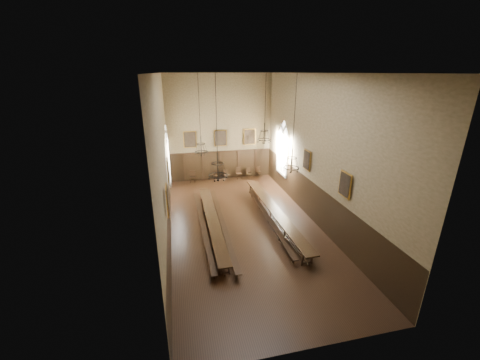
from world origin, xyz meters
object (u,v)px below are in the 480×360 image
object	(u,v)px
chandelier_front_left	(218,169)
chandelier_front_right	(292,162)
chair_1	(193,179)
chair_7	(259,174)
table_left	(212,224)
bench_left_outer	(203,226)
chair_3	(216,177)
chandelier_back_right	(264,135)
table_right	(274,215)
bench_right_outer	(283,216)
chair_4	(226,177)
bench_right_inner	(268,219)
chair_6	(249,175)
bench_left_inner	(222,224)
chair_5	(239,175)
chandelier_back_left	(201,147)

from	to	relation	value
chandelier_front_left	chandelier_front_right	distance (m)	3.95
chair_1	chair_7	distance (m)	6.03
chandelier_front_left	chandelier_front_right	xyz separation A→B (m)	(3.94, 0.36, 0.02)
table_left	bench_left_outer	bearing A→B (deg)	-178.01
chair_3	chandelier_front_right	size ratio (longest dim) A/B	0.18
chair_1	chandelier_back_right	xyz separation A→B (m)	(4.60, -5.77, 4.76)
bench_left_outer	chair_7	bearing A→B (deg)	55.08
table_right	chair_7	xyz separation A→B (m)	(1.43, 8.36, -0.14)
table_left	bench_right_outer	bearing A→B (deg)	2.83
chair_4	chair_7	distance (m)	3.04
chair_1	chandelier_front_right	distance (m)	12.36
table_right	bench_right_inner	distance (m)	0.56
table_left	chair_6	bearing A→B (deg)	62.44
chair_1	chair_4	world-z (taller)	chair_1
bench_left_inner	chair_4	bearing A→B (deg)	78.20
chair_5	chandelier_front_left	bearing A→B (deg)	-113.50
chair_4	chair_6	xyz separation A→B (m)	(2.08, 0.04, -0.00)
chair_4	chandelier_back_right	bearing A→B (deg)	-89.56
chandelier_back_right	chandelier_front_left	xyz separation A→B (m)	(-3.94, -5.20, -0.44)
bench_right_outer	chair_1	distance (m)	9.82
bench_left_inner	chair_1	xyz separation A→B (m)	(-1.19, 8.59, 0.02)
chair_5	chair_7	xyz separation A→B (m)	(1.90, 0.04, -0.03)
table_left	chandelier_back_right	size ratio (longest dim) A/B	2.23
bench_right_inner	chandelier_back_left	xyz separation A→B (m)	(-3.80, 2.52, 4.32)
chandelier_back_left	chandelier_back_right	distance (m)	4.30
chair_1	chair_6	bearing A→B (deg)	8.42
table_left	bench_left_inner	distance (m)	0.62
bench_left_inner	chair_5	bearing A→B (deg)	71.18
chair_3	chair_5	xyz separation A→B (m)	(2.07, -0.01, 0.04)
bench_right_outer	chandelier_back_left	distance (m)	6.92
chair_1	chair_7	bearing A→B (deg)	8.36
chair_7	chair_5	bearing A→B (deg)	162.01
chair_1	bench_right_outer	bearing A→B (deg)	-50.21
chair_4	chandelier_back_left	size ratio (longest dim) A/B	0.18
table_left	table_right	bearing A→B (deg)	3.76
chandelier_front_left	table_right	bearing A→B (deg)	34.26
table_right	chair_3	bearing A→B (deg)	107.00
chair_6	chair_7	bearing A→B (deg)	-14.31
bench_right_outer	chair_7	world-z (taller)	chair_7
chair_5	chandelier_front_right	size ratio (longest dim) A/B	0.21
chair_3	chandelier_back_right	world-z (taller)	chandelier_back_right
chandelier_back_left	bench_left_inner	bearing A→B (deg)	-71.67
bench_right_outer	chandelier_back_right	size ratio (longest dim) A/B	2.06
chandelier_back_left	chandelier_front_right	bearing A→B (deg)	-47.17
table_left	chair_4	distance (m)	8.91
chair_1	chair_4	bearing A→B (deg)	8.09
bench_right_outer	chair_4	xyz separation A→B (m)	(-2.23, 8.34, 0.01)
bench_left_inner	chair_6	size ratio (longest dim) A/B	11.33
chair_6	chair_7	size ratio (longest dim) A/B	0.97
bench_right_inner	chandelier_back_left	size ratio (longest dim) A/B	1.89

